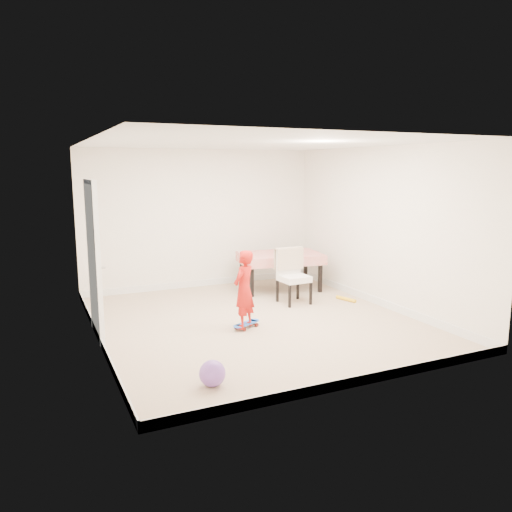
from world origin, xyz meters
name	(u,v)px	position (x,y,z in m)	size (l,w,h in m)	color
ground	(256,321)	(0.00, 0.00, 0.00)	(5.00, 5.00, 0.00)	tan
ceiling	(255,144)	(0.00, 0.00, 2.58)	(4.50, 5.00, 0.04)	silver
wall_back	(201,219)	(0.00, 2.48, 1.30)	(4.50, 0.04, 2.60)	white
wall_front	(359,265)	(0.00, -2.48, 1.30)	(4.50, 0.04, 2.60)	white
wall_left	(95,245)	(-2.23, 0.00, 1.30)	(0.04, 5.00, 2.60)	white
wall_right	(380,227)	(2.23, 0.00, 1.30)	(0.04, 5.00, 2.60)	white
door	(94,262)	(-2.22, 0.30, 1.02)	(0.10, 0.94, 2.11)	white
baseboard_back	(202,283)	(0.00, 2.49, 0.06)	(4.50, 0.02, 0.12)	white
baseboard_front	(355,381)	(0.00, -2.49, 0.06)	(4.50, 0.02, 0.12)	white
baseboard_left	(100,339)	(-2.24, 0.00, 0.06)	(0.02, 5.00, 0.12)	white
baseboard_right	(377,301)	(2.24, 0.00, 0.06)	(0.02, 5.00, 0.12)	white
dining_table	(280,271)	(1.24, 1.60, 0.35)	(1.48, 0.94, 0.69)	red
dining_chair	(294,276)	(1.01, 0.66, 0.46)	(0.51, 0.59, 0.93)	silver
skateboard	(246,325)	(-0.25, -0.23, 0.04)	(0.50, 0.18, 0.07)	blue
child	(244,292)	(-0.31, -0.28, 0.55)	(0.40, 0.26, 1.10)	red
balloon	(212,373)	(-1.34, -1.85, 0.14)	(0.28, 0.28, 0.28)	purple
foam_toy	(346,299)	(1.90, 0.41, 0.03)	(0.06, 0.06, 0.40)	yellow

